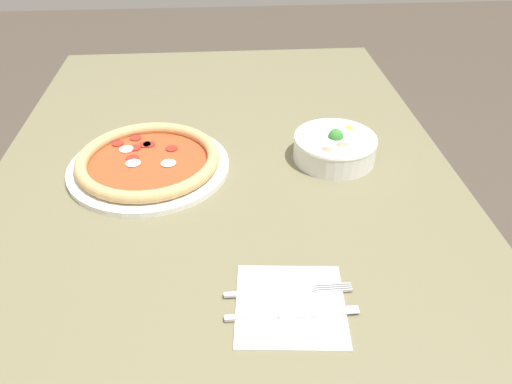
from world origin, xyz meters
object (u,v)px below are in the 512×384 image
Objects in this scene: knife at (287,314)px; bowl at (335,146)px; pizza at (149,162)px; fork at (288,291)px.

bowl is at bearing 69.22° from knife.
fork is at bearing 33.35° from pizza.
pizza reaches higher than knife.
fork is 1.00× the size of knife.
bowl reaches higher than pizza.
pizza is 1.89× the size of bowl.
pizza is 1.70× the size of knife.
pizza is at bearing 122.72° from fork.
pizza is 0.40m from bowl.
knife is at bearing -98.88° from fork.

